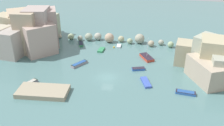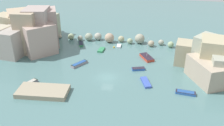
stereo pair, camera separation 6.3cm
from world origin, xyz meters
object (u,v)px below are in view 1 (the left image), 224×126
Objects in this scene: moored_boat_1 at (147,57)px; moored_boat_5 at (29,83)px; moored_boat_0 at (186,93)px; moored_boat_2 at (119,46)px; moored_boat_9 at (146,82)px; moored_boat_7 at (101,50)px; stone_dock at (43,91)px; moored_boat_3 at (81,44)px; moored_boat_6 at (79,64)px; channel_buoy at (114,47)px; moored_boat_8 at (138,69)px; moored_boat_4 at (181,60)px.

moored_boat_5 is at bearing 96.38° from moored_boat_1.
moored_boat_2 is (-16.83, 20.09, -0.07)m from moored_boat_0.
moored_boat_9 is (8.96, -17.75, 0.01)m from moored_boat_2.
moored_boat_5 reaches higher than moored_boat_7.
stone_dock is 2.51× the size of moored_boat_0.
moored_boat_2 is at bearing 72.45° from moored_boat_3.
moored_boat_6 is 1.02× the size of moored_boat_9.
moored_boat_6 is (3.04, 12.89, -0.15)m from stone_dock.
moored_boat_1 reaches higher than moored_boat_6.
channel_buoy is 0.12× the size of moored_boat_0.
moored_boat_5 is 12.74m from moored_boat_6.
moored_boat_8 is 0.74× the size of moored_boat_9.
moored_boat_5 reaches higher than moored_boat_3.
moored_boat_9 is at bearing -76.16° from moored_boat_6.
moored_boat_6 is at bearing -117.14° from channel_buoy.
moored_boat_8 is at bearing 142.35° from moored_boat_5.
moored_boat_8 is at bearing -56.63° from moored_boat_4.
moored_boat_1 is 12.56m from moored_boat_7.
moored_boat_0 reaches higher than moored_boat_4.
moored_boat_3 is (-18.92, 5.11, -0.08)m from moored_boat_1.
moored_boat_8 is (7.99, -11.19, 0.03)m from channel_buoy.
moored_boat_1 reaches higher than moored_boat_5.
moored_boat_6 reaches higher than moored_boat_9.
moored_boat_0 is 31.45m from moored_boat_5.
moored_boat_6 is at bearing -73.98° from moored_boat_4.
moored_boat_7 is at bearing 177.44° from moored_boat_5.
channel_buoy is (9.03, 24.58, -0.25)m from stone_dock.
moored_boat_1 is 28.50m from moored_boat_5.
moored_boat_5 is at bearing 10.65° from moored_boat_0.
moored_boat_1 is (18.40, 19.74, -0.12)m from stone_dock.
moored_boat_3 is at bearing -100.74° from moored_boat_4.
moored_boat_6 reaches higher than channel_buoy.
stone_dock is at bearing 16.54° from moored_boat_0.
moored_boat_4 is 0.95× the size of moored_boat_9.
channel_buoy is 0.08× the size of moored_boat_1.
moored_boat_4 is (27.26, -4.93, 0.01)m from moored_boat_3.
moored_boat_2 is 0.75× the size of moored_boat_8.
moored_boat_0 is at bearing 53.90° from moored_boat_7.
channel_buoy is 0.10× the size of moored_boat_9.
moored_boat_8 reaches higher than channel_buoy.
moored_boat_9 is (-7.87, 2.34, -0.06)m from moored_boat_0.
moored_boat_1 is at bearing -53.65° from moored_boat_0.
stone_dock is at bearing 18.84° from moored_boat_8.
moored_boat_3 is at bearing 91.18° from stone_dock.
moored_boat_4 reaches higher than moored_boat_9.
moored_boat_7 is (-4.16, -3.50, 0.00)m from moored_boat_2.
moored_boat_6 is 9.72m from moored_boat_7.
moored_boat_6 is (-15.37, -6.85, -0.04)m from moored_boat_1.
moored_boat_0 is (18.03, -19.06, 0.07)m from channel_buoy.
moored_boat_4 is at bearing 36.67° from stone_dock.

